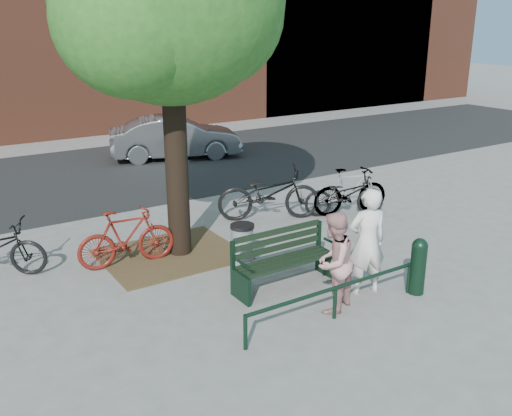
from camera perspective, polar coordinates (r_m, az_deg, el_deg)
ground at (r=9.24m, az=2.96°, el=-7.89°), size 90.00×90.00×0.00m
dirt_pit at (r=10.53m, az=-8.54°, el=-4.62°), size 2.40×2.00×0.02m
road at (r=16.48m, az=-14.54°, el=3.40°), size 40.00×7.00×0.01m
park_bench at (r=9.10m, az=2.72°, el=-5.00°), size 1.74×0.54×0.97m
guard_railing at (r=8.23m, az=7.94°, el=-8.40°), size 3.06×0.06×0.51m
person_left at (r=8.91m, az=11.06°, el=-3.30°), size 0.71×0.57×1.69m
person_right at (r=8.32m, az=7.74°, el=-5.40°), size 0.90×0.81×1.51m
bollard at (r=9.19m, az=15.92°, el=-5.43°), size 0.24×0.24×0.91m
litter_bin at (r=9.64m, az=-1.37°, el=-3.97°), size 0.41×0.41×0.83m
bicycle_b at (r=10.08m, az=-12.82°, el=-2.90°), size 1.74×0.66×1.02m
bicycle_c at (r=12.10m, az=1.29°, el=1.47°), size 2.30×1.62×1.15m
bicycle_d at (r=12.62m, az=9.43°, el=1.69°), size 1.81×0.91×1.05m
bicycle_e at (r=12.52m, az=8.84°, el=1.30°), size 1.85×1.30×0.92m
parked_car at (r=17.78m, az=-8.07°, el=7.00°), size 4.18×2.51×1.30m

